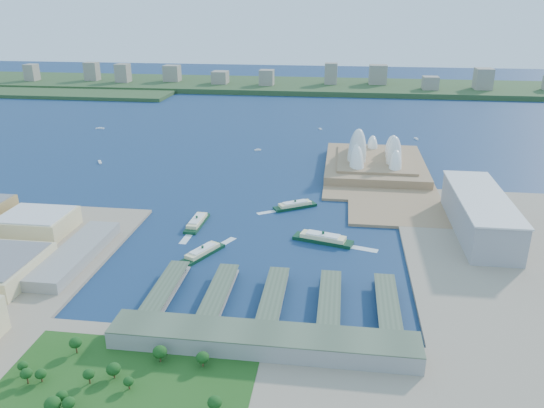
# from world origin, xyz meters

# --- Properties ---
(ground) EXTENTS (3000.00, 3000.00, 0.00)m
(ground) POSITION_xyz_m (0.00, 0.00, 0.00)
(ground) COLOR #0E2644
(ground) RESTS_ON ground
(peninsula) EXTENTS (135.00, 220.00, 3.00)m
(peninsula) POSITION_xyz_m (107.50, 260.00, 1.50)
(peninsula) COLOR #927250
(peninsula) RESTS_ON ground
(far_shore) EXTENTS (2200.00, 260.00, 12.00)m
(far_shore) POSITION_xyz_m (0.00, 980.00, 6.00)
(far_shore) COLOR #2D4926
(far_shore) RESTS_ON ground
(opera_house) EXTENTS (134.00, 180.00, 58.00)m
(opera_house) POSITION_xyz_m (105.00, 280.00, 32.00)
(opera_house) COLOR white
(opera_house) RESTS_ON peninsula
(toaster_building) EXTENTS (45.00, 155.00, 35.00)m
(toaster_building) POSITION_xyz_m (195.00, 80.00, 20.50)
(toaster_building) COLOR gray
(toaster_building) RESTS_ON east_land
(ferry_wharves) EXTENTS (184.00, 90.00, 9.30)m
(ferry_wharves) POSITION_xyz_m (14.00, -75.00, 4.65)
(ferry_wharves) COLOR #44533F
(ferry_wharves) RESTS_ON ground
(terminal_building) EXTENTS (200.00, 28.00, 12.00)m
(terminal_building) POSITION_xyz_m (15.00, -135.00, 9.00)
(terminal_building) COLOR gray
(terminal_building) RESTS_ON south_land
(park) EXTENTS (150.00, 110.00, 16.00)m
(park) POSITION_xyz_m (-60.00, -190.00, 11.00)
(park) COLOR #194714
(park) RESTS_ON south_land
(far_skyline) EXTENTS (1900.00, 140.00, 55.00)m
(far_skyline) POSITION_xyz_m (0.00, 960.00, 39.50)
(far_skyline) COLOR gray
(far_skyline) RESTS_ON far_shore
(ferry_a) EXTENTS (14.91, 51.19, 9.59)m
(ferry_a) POSITION_xyz_m (-82.76, 63.93, 4.79)
(ferry_a) COLOR #0D351D
(ferry_a) RESTS_ON ground
(ferry_b) EXTENTS (47.98, 36.14, 9.21)m
(ferry_b) POSITION_xyz_m (11.88, 124.51, 4.61)
(ferry_b) COLOR #0D351D
(ferry_b) RESTS_ON ground
(ferry_c) EXTENTS (32.88, 49.22, 9.23)m
(ferry_c) POSITION_xyz_m (-59.35, -2.86, 4.61)
(ferry_c) COLOR #0D351D
(ferry_c) RESTS_ON ground
(ferry_d) EXTENTS (58.54, 29.02, 10.73)m
(ferry_d) POSITION_xyz_m (46.14, 39.86, 5.36)
(ferry_d) COLOR #0D351D
(ferry_d) RESTS_ON ground
(boat_a) EXTENTS (10.84, 14.87, 2.90)m
(boat_a) POSITION_xyz_m (-276.49, 260.17, 1.45)
(boat_a) COLOR white
(boat_a) RESTS_ON ground
(boat_b) EXTENTS (10.47, 7.81, 2.70)m
(boat_b) POSITION_xyz_m (-66.68, 354.14, 1.35)
(boat_b) COLOR white
(boat_b) RESTS_ON ground
(boat_c) EXTENTS (6.23, 12.53, 2.71)m
(boat_c) POSITION_xyz_m (181.30, 458.36, 1.35)
(boat_c) COLOR white
(boat_c) RESTS_ON ground
(boat_d) EXTENTS (15.14, 4.54, 2.52)m
(boat_d) POSITION_xyz_m (-368.86, 462.26, 1.26)
(boat_d) COLOR white
(boat_d) RESTS_ON ground
(boat_e) EXTENTS (6.51, 10.56, 2.47)m
(boat_e) POSITION_xyz_m (20.92, 509.24, 1.24)
(boat_e) COLOR white
(boat_e) RESTS_ON ground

